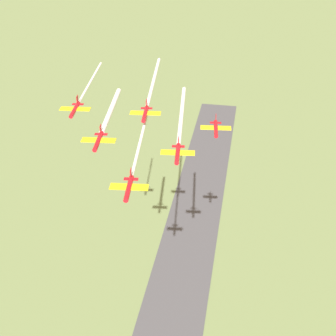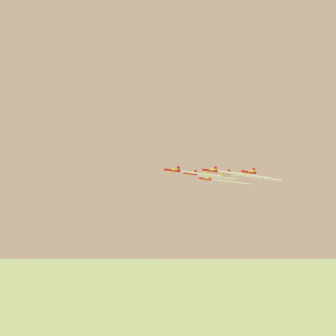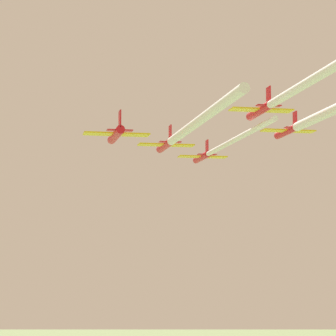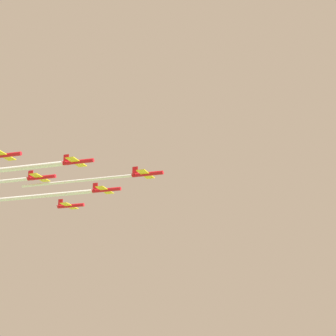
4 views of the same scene
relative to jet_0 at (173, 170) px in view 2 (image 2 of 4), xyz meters
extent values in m
cylinder|color=red|center=(0.37, 0.06, -0.05)|extent=(9.31, 2.51, 1.13)
cube|color=yellow|center=(-0.24, -0.04, -0.05)|extent=(3.74, 8.90, 0.18)
cube|color=red|center=(-3.39, -0.52, 1.37)|extent=(1.65, 0.39, 2.26)
cube|color=red|center=(-3.39, -0.52, -0.05)|extent=(1.61, 3.42, 0.12)
cylinder|color=red|center=(-17.80, 7.31, -0.59)|extent=(9.31, 2.51, 1.13)
cube|color=yellow|center=(-18.41, 7.22, -0.59)|extent=(3.74, 8.90, 0.18)
cube|color=red|center=(-21.56, 6.74, 0.82)|extent=(1.65, 0.39, 2.26)
cube|color=red|center=(-21.56, 6.74, -0.59)|extent=(1.61, 3.42, 0.12)
cylinder|color=red|center=(-14.80, -12.29, 2.23)|extent=(9.31, 2.51, 1.13)
cube|color=yellow|center=(-15.41, -12.39, 2.23)|extent=(3.74, 8.90, 0.18)
cube|color=red|center=(-18.56, -12.87, 3.65)|extent=(1.65, 0.39, 2.26)
cube|color=red|center=(-18.56, -12.87, 2.23)|extent=(1.61, 3.42, 0.12)
cylinder|color=red|center=(-35.96, 14.57, -1.83)|extent=(9.31, 2.51, 1.13)
cube|color=yellow|center=(-36.57, 14.48, -1.83)|extent=(3.74, 8.90, 0.18)
cube|color=red|center=(-39.72, 14.00, -0.42)|extent=(1.65, 0.39, 2.26)
cube|color=red|center=(-39.72, 14.00, -1.83)|extent=(1.61, 3.42, 0.12)
cylinder|color=red|center=(-32.97, -5.04, 2.11)|extent=(9.31, 2.51, 1.13)
cube|color=yellow|center=(-33.58, -5.13, 2.11)|extent=(3.74, 8.90, 0.18)
cube|color=red|center=(-36.72, -5.61, 3.53)|extent=(1.65, 0.39, 2.26)
cube|color=red|center=(-36.72, -5.61, 2.11)|extent=(1.61, 3.42, 0.12)
cylinder|color=red|center=(-29.97, -24.64, 2.77)|extent=(9.31, 2.51, 1.13)
cube|color=yellow|center=(-30.58, -24.74, 2.77)|extent=(3.74, 8.90, 0.18)
cube|color=red|center=(-33.73, -25.22, 4.19)|extent=(1.65, 0.39, 2.26)
cube|color=red|center=(-33.73, -25.22, 2.77)|extent=(1.61, 3.42, 0.12)
cylinder|color=white|center=(-21.78, -3.33, -0.05)|extent=(35.28, 6.15, 0.78)
cylinder|color=white|center=(-41.13, 3.75, -0.59)|extent=(37.70, 6.92, 1.20)
cylinder|color=white|center=(-33.32, -15.12, 2.23)|extent=(28.10, 5.64, 1.40)
cylinder|color=white|center=(-58.11, -8.88, 2.11)|extent=(41.31, 7.34, 1.07)
cylinder|color=white|center=(-51.50, -27.93, 2.77)|extent=(34.02, 5.90, 0.73)
camera|label=1|loc=(81.31, 26.90, 57.86)|focal=50.00mm
camera|label=2|loc=(41.04, 126.36, -35.12)|focal=28.00mm
camera|label=3|loc=(-139.49, 12.27, -18.09)|focal=85.00mm
camera|label=4|loc=(85.61, -154.45, -54.05)|focal=70.00mm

